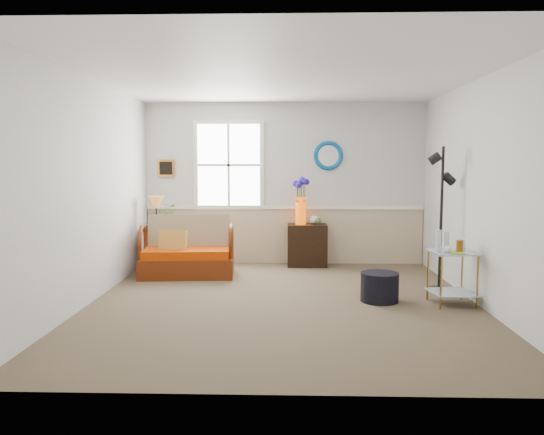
{
  "coord_description": "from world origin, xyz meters",
  "views": [
    {
      "loc": [
        0.05,
        -6.08,
        1.62
      ],
      "look_at": [
        -0.14,
        0.28,
        0.97
      ],
      "focal_mm": 35.0,
      "sensor_mm": 36.0,
      "label": 1
    }
  ],
  "objects_px": {
    "loveseat": "(187,246)",
    "lamp_stand": "(158,247)",
    "side_table": "(452,278)",
    "ottoman": "(380,287)",
    "cabinet": "(307,245)",
    "floor_lamp": "(441,219)"
  },
  "relations": [
    {
      "from": "loveseat",
      "to": "side_table",
      "type": "distance_m",
      "value": 3.66
    },
    {
      "from": "loveseat",
      "to": "cabinet",
      "type": "bearing_deg",
      "value": 20.12
    },
    {
      "from": "lamp_stand",
      "to": "side_table",
      "type": "xyz_separation_m",
      "value": [
        3.9,
        -2.0,
        -0.02
      ]
    },
    {
      "from": "floor_lamp",
      "to": "ottoman",
      "type": "xyz_separation_m",
      "value": [
        -0.87,
        -0.59,
        -0.75
      ]
    },
    {
      "from": "loveseat",
      "to": "lamp_stand",
      "type": "distance_m",
      "value": 0.76
    },
    {
      "from": "loveseat",
      "to": "floor_lamp",
      "type": "height_order",
      "value": "floor_lamp"
    },
    {
      "from": "lamp_stand",
      "to": "floor_lamp",
      "type": "height_order",
      "value": "floor_lamp"
    },
    {
      "from": "ottoman",
      "to": "floor_lamp",
      "type": "bearing_deg",
      "value": 34.25
    },
    {
      "from": "side_table",
      "to": "ottoman",
      "type": "relative_size",
      "value": 1.4
    },
    {
      "from": "side_table",
      "to": "loveseat",
      "type": "bearing_deg",
      "value": 156.2
    },
    {
      "from": "loveseat",
      "to": "cabinet",
      "type": "height_order",
      "value": "loveseat"
    },
    {
      "from": "side_table",
      "to": "lamp_stand",
      "type": "bearing_deg",
      "value": 152.89
    },
    {
      "from": "side_table",
      "to": "ottoman",
      "type": "xyz_separation_m",
      "value": [
        -0.81,
        0.11,
        -0.14
      ]
    },
    {
      "from": "lamp_stand",
      "to": "floor_lamp",
      "type": "xyz_separation_m",
      "value": [
        3.96,
        -1.3,
        0.59
      ]
    },
    {
      "from": "loveseat",
      "to": "lamp_stand",
      "type": "xyz_separation_m",
      "value": [
        -0.55,
        0.52,
        -0.1
      ]
    },
    {
      "from": "side_table",
      "to": "floor_lamp",
      "type": "height_order",
      "value": "floor_lamp"
    },
    {
      "from": "cabinet",
      "to": "floor_lamp",
      "type": "distance_m",
      "value": 2.35
    },
    {
      "from": "loveseat",
      "to": "side_table",
      "type": "bearing_deg",
      "value": -28.07
    },
    {
      "from": "lamp_stand",
      "to": "side_table",
      "type": "distance_m",
      "value": 4.38
    },
    {
      "from": "side_table",
      "to": "ottoman",
      "type": "height_order",
      "value": "side_table"
    },
    {
      "from": "loveseat",
      "to": "cabinet",
      "type": "relative_size",
      "value": 1.99
    },
    {
      "from": "floor_lamp",
      "to": "side_table",
      "type": "bearing_deg",
      "value": -82.02
    }
  ]
}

